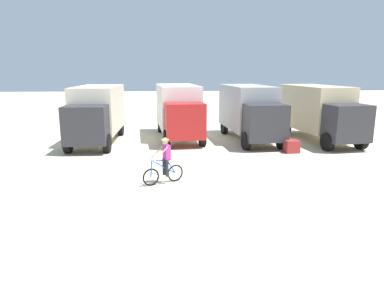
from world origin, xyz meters
The scene contains 7 objects.
ground_plane centered at (0.00, 0.00, 0.00)m, with size 120.00×120.00×0.00m, color beige.
box_truck_cream_rv centered at (-5.89, 9.82, 1.87)m, with size 2.47×6.78×3.35m.
box_truck_white_box centered at (-0.98, 10.94, 1.87)m, with size 2.98×6.94×3.35m.
box_truck_grey_hauler centered at (3.40, 10.02, 1.87)m, with size 2.92×6.92×3.35m.
box_truck_tan_camper centered at (7.63, 9.52, 1.87)m, with size 3.19×6.99×3.35m.
cyclist_orange_shirt centered at (-1.79, 1.73, 0.85)m, with size 1.56×0.88×1.82m.
supply_crate centered at (4.89, 6.41, 0.33)m, with size 0.61×0.72×0.67m, color #9E2D2D.
Camera 1 is at (-1.59, -11.28, 4.34)m, focal length 32.64 mm.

